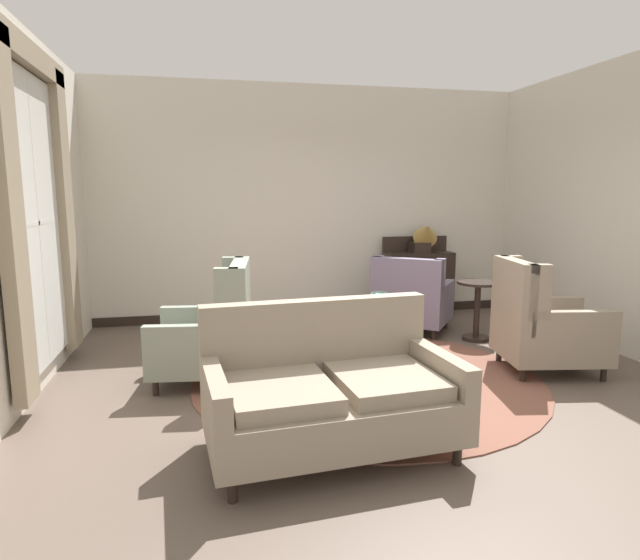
{
  "coord_description": "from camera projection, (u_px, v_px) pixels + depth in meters",
  "views": [
    {
      "loc": [
        -1.44,
        -4.27,
        1.72
      ],
      "look_at": [
        -0.35,
        0.75,
        0.88
      ],
      "focal_mm": 30.1,
      "sensor_mm": 36.0,
      "label": 1
    }
  ],
  "objects": [
    {
      "name": "sideboard",
      "position": [
        418.0,
        280.0,
        7.48
      ],
      "size": [
        0.95,
        0.35,
        1.11
      ],
      "color": "black",
      "rests_on": "ground"
    },
    {
      "name": "settee",
      "position": [
        330.0,
        393.0,
        3.56
      ],
      "size": [
        1.7,
        1.04,
        0.97
      ],
      "rotation": [
        0.0,
        0.0,
        0.08
      ],
      "color": "gray",
      "rests_on": "ground"
    },
    {
      "name": "wall_back",
      "position": [
        311.0,
        204.0,
        7.29
      ],
      "size": [
        6.0,
        0.08,
        3.12
      ],
      "primitive_type": "cube",
      "color": "silver",
      "rests_on": "ground"
    },
    {
      "name": "baseboard_back",
      "position": [
        312.0,
        312.0,
        7.48
      ],
      "size": [
        5.84,
        0.03,
        0.12
      ],
      "primitive_type": "cube",
      "color": "black",
      "rests_on": "ground"
    },
    {
      "name": "armchair_beside_settee",
      "position": [
        411.0,
        300.0,
        6.58
      ],
      "size": [
        1.17,
        1.16,
        0.96
      ],
      "rotation": [
        0.0,
        0.0,
        2.49
      ],
      "color": "slate",
      "rests_on": "ground"
    },
    {
      "name": "armchair_near_window",
      "position": [
        542.0,
        326.0,
        5.13
      ],
      "size": [
        1.03,
        0.9,
        1.09
      ],
      "rotation": [
        0.0,
        0.0,
        7.68
      ],
      "color": "gray",
      "rests_on": "ground"
    },
    {
      "name": "area_rug",
      "position": [
        367.0,
        378.0,
        4.98
      ],
      "size": [
        3.21,
        3.21,
        0.01
      ],
      "primitive_type": "cylinder",
      "color": "brown",
      "rests_on": "ground"
    },
    {
      "name": "ground",
      "position": [
        377.0,
        391.0,
        4.69
      ],
      "size": [
        8.26,
        8.26,
        0.0
      ],
      "primitive_type": "plane",
      "color": "brown"
    },
    {
      "name": "wall_left",
      "position": [
        30.0,
        210.0,
        4.68
      ],
      "size": [
        0.08,
        4.13,
        3.12
      ],
      "primitive_type": "cube",
      "color": "silver",
      "rests_on": "ground"
    },
    {
      "name": "porcelain_vase",
      "position": [
        379.0,
        309.0,
        5.1
      ],
      "size": [
        0.18,
        0.18,
        0.29
      ],
      "color": "#4C7A66",
      "rests_on": "coffee_table"
    },
    {
      "name": "coffee_table",
      "position": [
        378.0,
        332.0,
        5.14
      ],
      "size": [
        0.84,
        0.84,
        0.48
      ],
      "color": "black",
      "rests_on": "ground"
    },
    {
      "name": "gramophone",
      "position": [
        425.0,
        235.0,
        7.3
      ],
      "size": [
        0.44,
        0.51,
        0.51
      ],
      "color": "black",
      "rests_on": "sideboard"
    },
    {
      "name": "armchair_far_left",
      "position": [
        212.0,
        333.0,
        4.9
      ],
      "size": [
        0.97,
        0.96,
        1.1
      ],
      "rotation": [
        0.0,
        0.0,
        4.59
      ],
      "color": "gray",
      "rests_on": "ground"
    },
    {
      "name": "side_table",
      "position": [
        477.0,
        305.0,
        6.25
      ],
      "size": [
        0.48,
        0.48,
        0.7
      ],
      "color": "black",
      "rests_on": "ground"
    },
    {
      "name": "wall_right",
      "position": [
        607.0,
        207.0,
        5.91
      ],
      "size": [
        0.08,
        4.13,
        3.12
      ],
      "primitive_type": "cube",
      "color": "silver",
      "rests_on": "ground"
    },
    {
      "name": "window_with_curtains",
      "position": [
        39.0,
        204.0,
        4.61
      ],
      "size": [
        0.12,
        1.9,
        2.8
      ],
      "color": "silver"
    }
  ]
}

